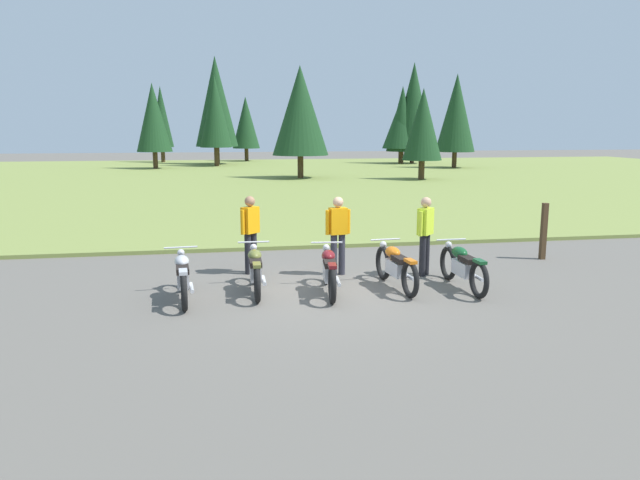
% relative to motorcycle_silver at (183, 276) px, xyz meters
% --- Properties ---
extents(ground_plane, '(140.00, 140.00, 0.00)m').
position_rel_motorcycle_silver_xyz_m(ground_plane, '(2.64, 0.06, -0.44)').
color(ground_plane, '#605B54').
extents(grass_moorland, '(80.00, 44.00, 0.10)m').
position_rel_motorcycle_silver_xyz_m(grass_moorland, '(2.64, 26.18, -0.39)').
color(grass_moorland, olive).
rests_on(grass_moorland, ground).
extents(forest_treeline, '(37.00, 24.75, 9.03)m').
position_rel_motorcycle_silver_xyz_m(forest_treeline, '(7.59, 36.46, 3.91)').
color(forest_treeline, '#47331E').
rests_on(forest_treeline, ground).
extents(motorcycle_silver, '(0.62, 2.10, 0.88)m').
position_rel_motorcycle_silver_xyz_m(motorcycle_silver, '(0.00, 0.00, 0.00)').
color(motorcycle_silver, black).
rests_on(motorcycle_silver, ground).
extents(motorcycle_olive, '(0.62, 2.10, 0.88)m').
position_rel_motorcycle_silver_xyz_m(motorcycle_olive, '(1.33, 0.30, 0.00)').
color(motorcycle_olive, black).
rests_on(motorcycle_olive, ground).
extents(motorcycle_maroon, '(0.62, 2.10, 0.88)m').
position_rel_motorcycle_silver_xyz_m(motorcycle_maroon, '(2.70, 0.01, 0.00)').
color(motorcycle_maroon, black).
rests_on(motorcycle_maroon, ground).
extents(motorcycle_orange, '(0.62, 2.10, 0.88)m').
position_rel_motorcycle_silver_xyz_m(motorcycle_orange, '(4.05, 0.13, 0.00)').
color(motorcycle_orange, black).
rests_on(motorcycle_orange, ground).
extents(motorcycle_british_green, '(0.62, 2.10, 0.88)m').
position_rel_motorcycle_silver_xyz_m(motorcycle_british_green, '(5.32, -0.12, 0.00)').
color(motorcycle_british_green, black).
rests_on(motorcycle_british_green, ground).
extents(rider_with_back_turned, '(0.42, 0.41, 1.67)m').
position_rel_motorcycle_silver_xyz_m(rider_with_back_turned, '(1.34, 1.83, 0.51)').
color(rider_with_back_turned, black).
rests_on(rider_with_back_turned, ground).
extents(rider_in_hivis_vest, '(0.55, 0.27, 1.67)m').
position_rel_motorcycle_silver_xyz_m(rider_in_hivis_vest, '(3.15, 1.37, 0.51)').
color(rider_in_hivis_vest, '#2D2D38').
rests_on(rider_in_hivis_vest, ground).
extents(rider_checking_bike, '(0.42, 0.41, 1.67)m').
position_rel_motorcycle_silver_xyz_m(rider_checking_bike, '(4.95, 1.02, 0.51)').
color(rider_checking_bike, black).
rests_on(rider_checking_bike, ground).
extents(trail_marker_post, '(0.12, 0.12, 1.35)m').
position_rel_motorcycle_silver_xyz_m(trail_marker_post, '(8.27, 2.05, 0.24)').
color(trail_marker_post, '#47331E').
rests_on(trail_marker_post, ground).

